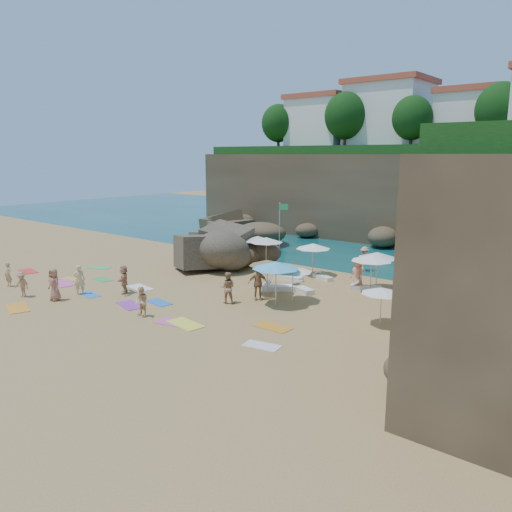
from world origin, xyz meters
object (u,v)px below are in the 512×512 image
Objects in this scene: lounger_0 at (366,288)px; person_stand_2 at (364,259)px; rock_outcrop at (211,262)px; parasol_0 at (258,238)px; flag_pole at (281,221)px; person_stand_5 at (255,249)px; person_stand_3 at (258,283)px; person_stand_6 at (79,280)px; parasol_2 at (372,258)px; person_stand_4 at (358,274)px; person_stand_0 at (8,274)px; parasol_1 at (313,246)px; person_stand_1 at (228,288)px.

person_stand_2 is at bearing 95.35° from lounger_0.
parasol_0 is (3.43, 1.39, 1.98)m from rock_outcrop.
flag_pole is 8.63m from person_stand_2.
person_stand_3 is at bearing -76.64° from person_stand_5.
flag_pole reaches higher than person_stand_6.
parasol_0 is at bearing 171.01° from parasol_2.
lounger_0 is 0.94× the size of person_stand_3.
parasol_2 is 11.75m from person_stand_5.
person_stand_4 is at bearing 165.79° from parasol_2.
flag_pole is 4.95m from parasol_0.
person_stand_2 is at bearing -10.10° from flag_pole.
person_stand_2 is 18.73m from person_stand_6.
person_stand_0 is 23.14m from person_stand_2.
person_stand_0 is 0.92× the size of person_stand_5.
parasol_2 is 1.38× the size of person_stand_6.
person_stand_0 is at bearing -109.33° from flag_pole.
flag_pole is 2.21× the size of person_stand_3.
person_stand_3 reaches higher than lounger_0.
parasol_1 is at bearing 8.55° from rock_outcrop.
person_stand_1 is (6.10, -13.18, -1.78)m from flag_pole.
person_stand_1 is at bearing 130.07° from person_stand_2.
person_stand_4 is (1.85, -4.52, 0.07)m from person_stand_2.
person_stand_5 is at bearing -147.03° from person_stand_6.
person_stand_5 reaches higher than lounger_0.
parasol_1 is (6.24, -4.85, -0.66)m from flag_pole.
person_stand_3 reaches higher than person_stand_4.
person_stand_0 is at bearing -8.12° from person_stand_1.
parasol_1 is at bearing -1.71° from parasol_0.
person_stand_0 is at bearing -139.07° from person_stand_5.
lounger_0 is (4.50, -1.13, -1.86)m from parasol_1.
parasol_2 reaches higher than person_stand_4.
rock_outcrop is 8.63m from parasol_1.
person_stand_1 is 0.94× the size of person_stand_4.
parasol_1 reaches higher than person_stand_0.
person_stand_6 reaches higher than person_stand_0.
person_stand_3 is (6.97, -11.63, -1.71)m from flag_pole.
person_stand_4 is at bearing 173.04° from person_stand_6.
flag_pole is 17.46m from person_stand_6.
person_stand_2 is 0.91× the size of person_stand_3.
lounger_0 is 16.86m from person_stand_6.
parasol_2 is at bearing -41.85° from person_stand_5.
rock_outcrop is 13.81m from person_stand_0.
person_stand_4 reaches higher than person_stand_0.
flag_pole reaches higher than rock_outcrop.
person_stand_2 is at bearing 127.92° from person_stand_4.
person_stand_0 is (-8.07, -14.38, -1.22)m from parasol_0.
person_stand_5 is at bearing 165.22° from parasol_1.
person_stand_2 is at bearing -172.89° from person_stand_6.
parasol_2 is at bearing 171.56° from person_stand_2.
parasol_2 is 1.58× the size of person_stand_0.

